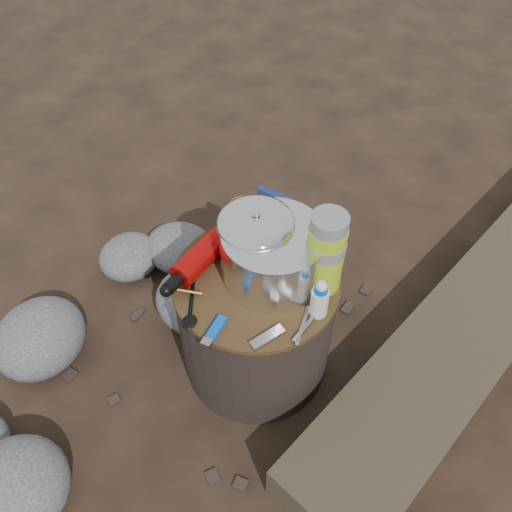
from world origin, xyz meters
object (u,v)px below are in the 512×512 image
at_px(stump, 256,322).
at_px(camping_pot, 256,240).
at_px(log_main, 485,310).
at_px(travel_mug, 321,241).
at_px(fuel_bottle, 206,252).
at_px(thermos, 325,253).

relative_size(stump, camping_pot, 2.31).
bearing_deg(log_main, travel_mug, -130.88).
bearing_deg(fuel_bottle, camping_pot, 28.45).
height_order(stump, travel_mug, travel_mug).
distance_m(camping_pot, thermos, 0.18).
xyz_separation_m(log_main, fuel_bottle, (-0.72, -0.45, 0.35)).
height_order(stump, log_main, stump).
relative_size(log_main, camping_pot, 9.32).
bearing_deg(travel_mug, camping_pot, -143.19).
distance_m(fuel_bottle, thermos, 0.31).
bearing_deg(camping_pot, thermos, 6.85).
xyz_separation_m(log_main, travel_mug, (-0.47, -0.30, 0.38)).
bearing_deg(log_main, fuel_bottle, -131.98).
distance_m(stump, thermos, 0.35).
distance_m(camping_pot, fuel_bottle, 0.14).
xyz_separation_m(stump, thermos, (0.15, 0.06, 0.31)).
bearing_deg(thermos, stump, -157.76).
bearing_deg(log_main, thermos, -122.10).
xyz_separation_m(stump, camping_pot, (-0.02, 0.04, 0.29)).
distance_m(stump, travel_mug, 0.31).
height_order(log_main, thermos, thermos).
bearing_deg(stump, log_main, 37.39).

